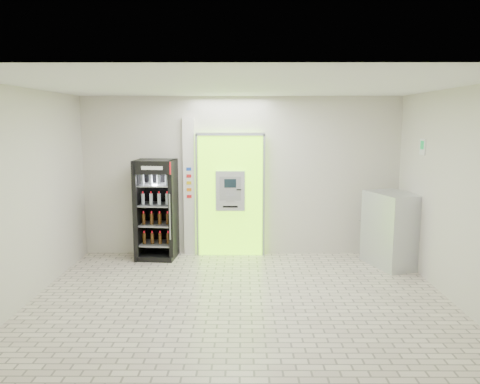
{
  "coord_description": "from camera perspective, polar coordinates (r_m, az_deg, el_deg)",
  "views": [
    {
      "loc": [
        0.02,
        -6.31,
        2.54
      ],
      "look_at": [
        -0.01,
        1.2,
        1.4
      ],
      "focal_mm": 35.0,
      "sensor_mm": 36.0,
      "label": 1
    }
  ],
  "objects": [
    {
      "name": "pillar",
      "position": [
        8.9,
        -6.19,
        0.59
      ],
      "size": [
        0.22,
        0.11,
        2.6
      ],
      "color": "silver",
      "rests_on": "ground"
    },
    {
      "name": "ground",
      "position": [
        6.8,
        0.07,
        -13.28
      ],
      "size": [
        6.0,
        6.0,
        0.0
      ],
      "primitive_type": "plane",
      "color": "beige",
      "rests_on": "ground"
    },
    {
      "name": "atm_assembly",
      "position": [
        8.83,
        -1.17,
        -0.27
      ],
      "size": [
        1.3,
        0.24,
        2.33
      ],
      "color": "#87F710",
      "rests_on": "ground"
    },
    {
      "name": "room_shell",
      "position": [
        6.35,
        0.07,
        2.33
      ],
      "size": [
        6.0,
        6.0,
        6.0
      ],
      "color": "beige",
      "rests_on": "ground"
    },
    {
      "name": "exit_sign",
      "position": [
        8.27,
        21.37,
        5.16
      ],
      "size": [
        0.02,
        0.22,
        0.26
      ],
      "color": "white",
      "rests_on": "room_shell"
    },
    {
      "name": "steel_cabinet",
      "position": [
        8.67,
        18.05,
        -4.36
      ],
      "size": [
        0.94,
        1.13,
        1.3
      ],
      "rotation": [
        0.0,
        0.0,
        0.32
      ],
      "color": "#B8BBC0",
      "rests_on": "ground"
    },
    {
      "name": "beverage_cooler",
      "position": [
        8.81,
        -10.14,
        -2.33
      ],
      "size": [
        0.75,
        0.69,
        1.84
      ],
      "rotation": [
        0.0,
        0.0,
        -0.09
      ],
      "color": "black",
      "rests_on": "ground"
    }
  ]
}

